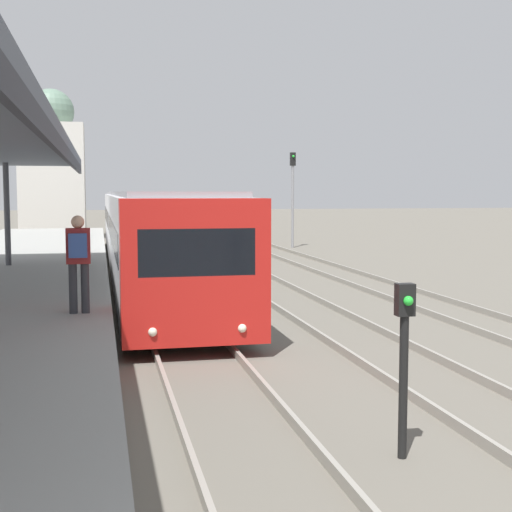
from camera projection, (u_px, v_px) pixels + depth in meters
name	position (u px, v px, depth m)	size (l,w,h in m)	color
person_on_platform	(78.00, 256.00, 12.00)	(0.40, 0.40, 1.66)	#2D2D33
train_near	(145.00, 227.00, 26.82)	(2.66, 29.57, 3.00)	red
train_far	(160.00, 208.00, 60.85)	(2.62, 42.82, 2.95)	gold
signal_post_near	(404.00, 352.00, 7.92)	(0.20, 0.21, 1.98)	black
signal_mast_far	(293.00, 188.00, 38.06)	(0.28, 0.29, 5.09)	gray
distant_domed_building	(53.00, 170.00, 45.48)	(4.00, 4.00, 9.51)	silver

